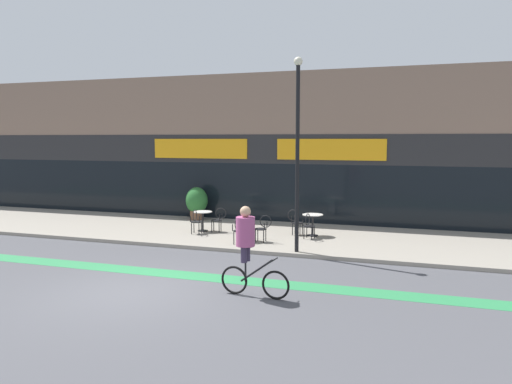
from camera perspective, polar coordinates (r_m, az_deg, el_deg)
name	(u,v)px	position (r m, az deg, el deg)	size (l,w,h in m)	color
ground_plane	(131,292)	(12.16, -14.11, -11.02)	(120.00, 120.00, 0.00)	#4C4C51
sidewalk_slab	(240,234)	(18.48, -1.90, -4.76)	(40.00, 5.50, 0.12)	gray
storefront_facade	(276,148)	(22.63, 2.26, 5.01)	(40.00, 4.06, 6.26)	#7F6656
bike_lane_stripe	(166,273)	(13.55, -10.21, -9.13)	(36.00, 0.70, 0.01)	#2D844C
bistro_table_0	(203,217)	(18.65, -6.11, -2.87)	(0.70, 0.70, 0.74)	black
bistro_table_1	(245,226)	(16.79, -1.25, -3.94)	(0.61, 0.61, 0.70)	black
bistro_table_2	(313,220)	(17.75, 6.50, -3.25)	(0.73, 0.73, 0.77)	black
cafe_chair_0_near	(196,220)	(18.09, -6.91, -3.18)	(0.45, 0.60, 0.90)	black
cafe_chair_0_side	(218,218)	(18.42, -4.33, -2.99)	(0.60, 0.45, 0.90)	black
cafe_chair_1_near	(239,229)	(16.21, -2.01, -4.23)	(0.41, 0.58, 0.90)	black
cafe_chair_1_side	(263,227)	(16.59, 0.79, -3.98)	(0.58, 0.42, 0.90)	black
cafe_chair_2_near	(309,224)	(17.16, 6.03, -3.68)	(0.45, 0.60, 0.90)	black
cafe_chair_2_side	(295,220)	(17.90, 4.54, -3.26)	(0.59, 0.43, 0.90)	black
planter_pot	(197,202)	(21.31, -6.79, -1.16)	(0.93, 0.93, 1.38)	brown
lamp_post	(298,142)	(14.95, 4.77, 5.67)	(0.26, 0.26, 5.81)	black
cyclist_0	(248,244)	(11.23, -0.96, -5.95)	(1.67, 0.53, 2.05)	black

